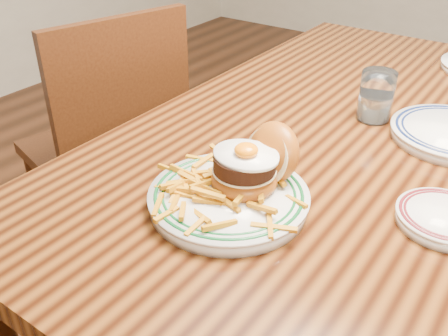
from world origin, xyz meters
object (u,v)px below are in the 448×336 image
Objects in this scene: table at (336,157)px; chair_left at (111,145)px; side_plate at (444,217)px; main_plate at (236,185)px.

chair_left is (-0.73, -0.08, -0.16)m from table.
side_plate is at bearing -40.22° from table.
chair_left is 0.83m from main_plate.
side_plate is (1.03, -0.17, 0.26)m from chair_left.
table is 5.21× the size of main_plate.
chair_left reaches higher than table.
chair_left reaches higher than side_plate.
table is at bearing 21.18° from chair_left.
chair_left is at bearing 163.40° from side_plate.
side_plate is at bearing 41.73° from main_plate.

